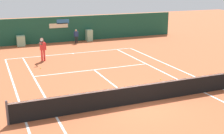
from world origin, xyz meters
name	(u,v)px	position (x,y,z in m)	size (l,w,h in m)	color
ground_plane	(132,99)	(0.00, 0.58, 0.00)	(80.00, 80.00, 0.01)	#B25633
tennis_net	(138,94)	(0.00, 0.00, 0.51)	(12.10, 0.10, 1.07)	#4C4C51
sponsor_back_wall	(57,30)	(-0.02, 16.97, 1.18)	(25.00, 1.02, 2.45)	#194C38
player_on_baseline	(43,48)	(-2.69, 10.11, 1.00)	(0.56, 0.76, 1.87)	red
ball_kid_centre_post	(76,35)	(1.48, 15.69, 0.77)	(0.45, 0.20, 1.34)	black
tennis_ball_mid_court	(161,79)	(3.01, 2.79, 0.03)	(0.07, 0.07, 0.07)	#CCE033
tennis_ball_near_service_line	(40,68)	(-3.26, 8.13, 0.03)	(0.07, 0.07, 0.07)	#CCE033
tennis_ball_by_sideline	(164,65)	(4.89, 5.43, 0.03)	(0.07, 0.07, 0.07)	#CCE033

